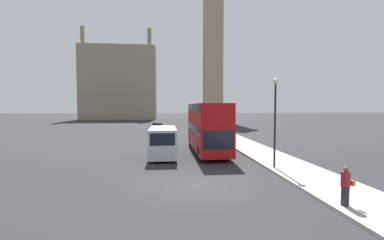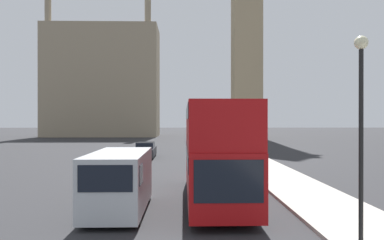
# 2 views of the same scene
# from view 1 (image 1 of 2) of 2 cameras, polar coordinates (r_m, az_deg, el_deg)

# --- Properties ---
(ground_plane) EXTENTS (300.00, 300.00, 0.00)m
(ground_plane) POSITION_cam_1_polar(r_m,az_deg,el_deg) (13.84, 0.86, -14.24)
(ground_plane) COLOR #28282B
(sidewalk_strip) EXTENTS (3.46, 120.00, 0.15)m
(sidewalk_strip) POSITION_cam_1_polar(r_m,az_deg,el_deg) (16.04, 26.07, -11.85)
(sidewalk_strip) COLOR #ADA89E
(sidewalk_strip) RESTS_ON ground_plane
(clock_tower) EXTENTS (5.91, 6.08, 60.38)m
(clock_tower) POSITION_cam_1_polar(r_m,az_deg,el_deg) (85.18, 4.68, 21.40)
(clock_tower) COLOR tan
(clock_tower) RESTS_ON ground_plane
(building_block_distant) EXTENTS (23.42, 10.53, 28.19)m
(building_block_distant) POSITION_cam_1_polar(r_m,az_deg,el_deg) (87.36, -15.80, 7.82)
(building_block_distant) COLOR gray
(building_block_distant) RESTS_ON ground_plane
(red_double_decker_bus) EXTENTS (2.56, 10.24, 4.35)m
(red_double_decker_bus) POSITION_cam_1_polar(r_m,az_deg,el_deg) (23.27, 3.34, -1.13)
(red_double_decker_bus) COLOR #A80F11
(red_double_decker_bus) RESTS_ON ground_plane
(white_van) EXTENTS (2.12, 5.29, 2.39)m
(white_van) POSITION_cam_1_polar(r_m,az_deg,el_deg) (20.90, -6.50, -4.77)
(white_van) COLOR #B2B7BC
(white_van) RESTS_ON ground_plane
(pedestrian) EXTENTS (0.51, 0.35, 1.58)m
(pedestrian) POSITION_cam_1_polar(r_m,az_deg,el_deg) (12.18, 30.97, -12.49)
(pedestrian) COLOR #23232D
(pedestrian) RESTS_ON sidewalk_strip
(street_lamp) EXTENTS (0.36, 0.36, 5.76)m
(street_lamp) POSITION_cam_1_polar(r_m,az_deg,el_deg) (17.32, 18.00, 2.29)
(street_lamp) COLOR black
(street_lamp) RESTS_ON sidewalk_strip
(parked_sedan) EXTENTS (1.78, 4.80, 1.47)m
(parked_sedan) POSITION_cam_1_polar(r_m,az_deg,el_deg) (41.85, -7.71, -1.71)
(parked_sedan) COLOR black
(parked_sedan) RESTS_ON ground_plane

